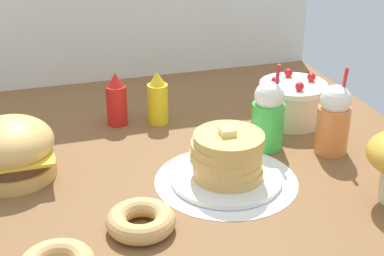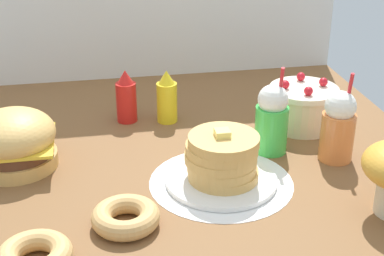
# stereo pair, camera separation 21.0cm
# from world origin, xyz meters

# --- Properties ---
(ground_plane) EXTENTS (1.97, 2.10, 0.02)m
(ground_plane) POSITION_xyz_m (0.00, 0.00, -0.01)
(ground_plane) COLOR brown
(doily_mat) EXTENTS (0.50, 0.50, 0.00)m
(doily_mat) POSITION_xyz_m (0.13, -0.08, 0.00)
(doily_mat) COLOR white
(doily_mat) RESTS_ON ground_plane
(burger) EXTENTS (0.30, 0.30, 0.22)m
(burger) POSITION_xyz_m (-0.58, 0.17, 0.10)
(burger) COLOR #DBA859
(burger) RESTS_ON ground_plane
(pancake_stack) EXTENTS (0.39, 0.39, 0.20)m
(pancake_stack) POSITION_xyz_m (0.13, -0.08, 0.08)
(pancake_stack) COLOR white
(pancake_stack) RESTS_ON doily_mat
(layer_cake) EXTENTS (0.29, 0.29, 0.21)m
(layer_cake) POSITION_xyz_m (0.57, 0.31, 0.09)
(layer_cake) COLOR beige
(layer_cake) RESTS_ON ground_plane
(ketchup_bottle) EXTENTS (0.09, 0.09, 0.23)m
(ketchup_bottle) POSITION_xyz_m (-0.15, 0.50, 0.11)
(ketchup_bottle) COLOR red
(ketchup_bottle) RESTS_ON ground_plane
(mustard_bottle) EXTENTS (0.09, 0.09, 0.23)m
(mustard_bottle) POSITION_xyz_m (0.02, 0.47, 0.11)
(mustard_bottle) COLOR yellow
(mustard_bottle) RESTS_ON ground_plane
(cream_soda_cup) EXTENTS (0.13, 0.13, 0.34)m
(cream_soda_cup) POSITION_xyz_m (0.37, 0.12, 0.13)
(cream_soda_cup) COLOR green
(cream_soda_cup) RESTS_ON ground_plane
(orange_float_cup) EXTENTS (0.13, 0.13, 0.34)m
(orange_float_cup) POSITION_xyz_m (0.59, 0.01, 0.13)
(orange_float_cup) COLOR orange
(orange_float_cup) RESTS_ON ground_plane
(donut_chocolate) EXTENTS (0.21, 0.21, 0.06)m
(donut_chocolate) POSITION_xyz_m (-0.21, -0.28, 0.03)
(donut_chocolate) COLOR tan
(donut_chocolate) RESTS_ON ground_plane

